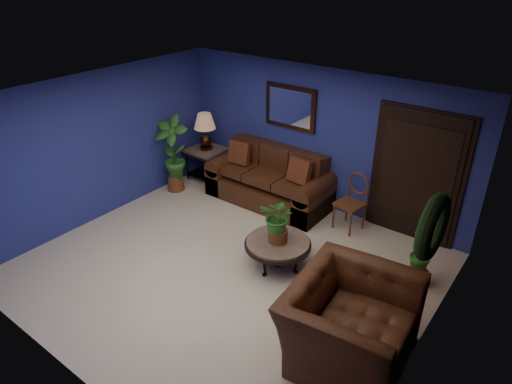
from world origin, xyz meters
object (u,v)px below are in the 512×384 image
Objects in this scene: sofa at (271,184)px; armchair at (350,323)px; coffee_table at (278,244)px; table_lamp at (205,127)px; end_table at (206,156)px; side_chair at (353,198)px.

sofa is 1.56× the size of armchair.
armchair reaches higher than coffee_table.
armchair is (2.87, -2.51, 0.14)m from sofa.
table_lamp is (-2.84, 1.55, 0.74)m from coffee_table.
end_table is at bearing -45.00° from table_lamp.
end_table is at bearing 55.44° from armchair.
coffee_table is 1.68m from side_chair.
sofa is 1.64m from side_chair.
end_table is 3.21m from side_chair.
sofa reaches higher than coffee_table.
end_table is (-2.84, 1.55, 0.13)m from coffee_table.
table_lamp is 0.48× the size of armchair.
coffee_table is 3.32m from table_lamp.
table_lamp is 3.26m from side_chair.
coffee_table is at bearing 54.75° from armchair.
sofa reaches higher than armchair.
coffee_table is 0.67× the size of armchair.
side_chair reaches higher than armchair.
armchair is at bearing -41.23° from sofa.
end_table is 0.61m from table_lamp.
side_chair reaches higher than coffee_table.
end_table reaches higher than coffee_table.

